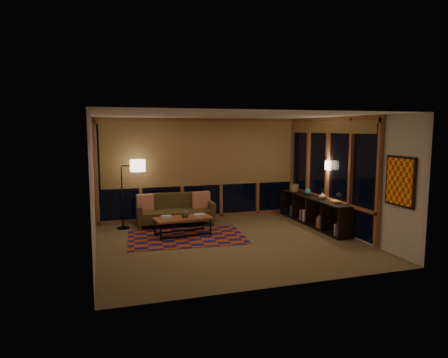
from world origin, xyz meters
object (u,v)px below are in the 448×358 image
object	(u,v)px
sofa	(176,210)
floor_lamp	(122,194)
coffee_table	(183,226)
bookshelf	(313,211)

from	to	relation	value
sofa	floor_lamp	size ratio (longest dim) A/B	1.13
sofa	coffee_table	size ratio (longest dim) A/B	1.49
sofa	floor_lamp	xyz separation A→B (m)	(-1.29, 0.08, 0.45)
sofa	coffee_table	xyz separation A→B (m)	(-0.03, -1.01, -0.18)
coffee_table	bookshelf	world-z (taller)	bookshelf
coffee_table	bookshelf	bearing A→B (deg)	-6.72
floor_lamp	coffee_table	bearing A→B (deg)	-38.33
coffee_table	bookshelf	distance (m)	3.34
sofa	bookshelf	bearing A→B (deg)	-15.24
floor_lamp	bookshelf	size ratio (longest dim) A/B	0.58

